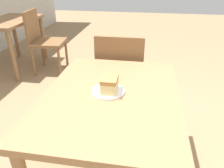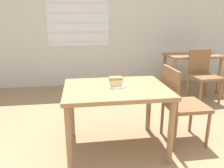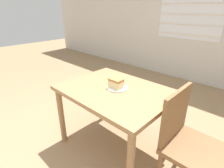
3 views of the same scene
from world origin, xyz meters
TOP-DOWN VIEW (x-y plane):
  - wall_back at (-0.00, 3.03)m, footprint 10.00×0.10m
  - dining_table_near at (-0.09, 0.49)m, footprint 1.06×0.80m
  - chair_near_window at (0.64, 0.52)m, footprint 0.44×0.44m
  - plate at (-0.08, 0.51)m, footprint 0.20×0.20m
  - cake_slice at (-0.09, 0.50)m, footprint 0.13×0.09m

SIDE VIEW (x-z plane):
  - chair_near_window at x=0.64m, z-range 0.05..0.93m
  - dining_table_near at x=-0.09m, z-range 0.26..0.97m
  - plate at x=-0.08m, z-range 0.71..0.72m
  - cake_slice at x=-0.09m, z-range 0.72..0.81m
  - wall_back at x=0.00m, z-range 0.00..2.80m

